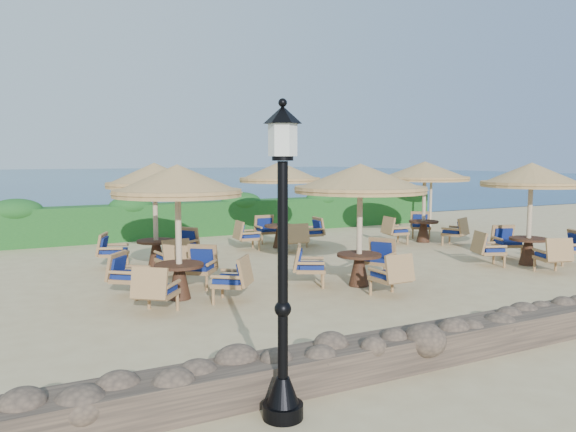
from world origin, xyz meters
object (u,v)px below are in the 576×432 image
at_px(extra_parasol, 431,173).
at_px(cafe_set_4, 280,192).
at_px(cafe_set_1, 360,198).
at_px(cafe_set_2, 530,198).
at_px(cafe_set_3, 155,196).
at_px(cafe_set_5, 424,184).
at_px(cafe_set_0, 178,211).
at_px(lamp_post, 283,276).

xyz_separation_m(extra_parasol, cafe_set_4, (-7.57, -1.79, -0.43)).
height_order(cafe_set_1, cafe_set_2, same).
bearing_deg(cafe_set_3, extra_parasol, 15.14).
bearing_deg(cafe_set_5, cafe_set_4, 166.56).
relative_size(cafe_set_0, cafe_set_2, 0.93).
relative_size(extra_parasol, cafe_set_2, 0.84).
distance_m(lamp_post, cafe_set_5, 13.33).
relative_size(cafe_set_1, cafe_set_5, 1.00).
bearing_deg(cafe_set_4, cafe_set_2, -50.41).
bearing_deg(cafe_set_2, extra_parasol, 66.92).
xyz_separation_m(cafe_set_1, cafe_set_2, (5.26, -0.03, -0.18)).
bearing_deg(cafe_set_0, cafe_set_3, 83.52).
distance_m(cafe_set_1, cafe_set_3, 5.28).
xyz_separation_m(cafe_set_0, cafe_set_3, (0.38, 3.36, 0.06)).
relative_size(lamp_post, cafe_set_1, 1.15).
relative_size(lamp_post, extra_parasol, 1.38).
height_order(lamp_post, cafe_set_3, lamp_post).
xyz_separation_m(cafe_set_1, cafe_set_5, (5.48, 4.28, 0.00)).
distance_m(extra_parasol, cafe_set_3, 12.18).
height_order(cafe_set_0, cafe_set_5, same).
distance_m(lamp_post, cafe_set_2, 10.65).
height_order(cafe_set_0, cafe_set_4, same).
relative_size(cafe_set_2, cafe_set_5, 1.00).
distance_m(cafe_set_0, cafe_set_4, 6.59).
bearing_deg(cafe_set_1, cafe_set_0, 170.12).
xyz_separation_m(cafe_set_0, cafe_set_1, (3.80, -0.66, 0.18)).
bearing_deg(cafe_set_4, cafe_set_0, -133.84).
bearing_deg(cafe_set_3, cafe_set_2, -24.99).
bearing_deg(cafe_set_5, lamp_post, -136.99).
distance_m(cafe_set_3, cafe_set_4, 4.41).
xyz_separation_m(extra_parasol, cafe_set_1, (-8.34, -7.20, -0.24)).
xyz_separation_m(lamp_post, cafe_set_1, (4.26, 4.80, 0.37)).
relative_size(lamp_post, cafe_set_3, 1.20).
bearing_deg(cafe_set_2, cafe_set_0, 175.66).
height_order(cafe_set_2, cafe_set_4, same).
bearing_deg(cafe_set_0, cafe_set_2, -4.34).
relative_size(cafe_set_0, cafe_set_5, 0.92).
xyz_separation_m(extra_parasol, cafe_set_3, (-11.75, -3.18, -0.36)).
relative_size(cafe_set_3, cafe_set_5, 0.96).
xyz_separation_m(lamp_post, cafe_set_2, (9.52, 4.78, 0.19)).
bearing_deg(cafe_set_3, cafe_set_5, 1.72).
bearing_deg(cafe_set_3, lamp_post, -95.47).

